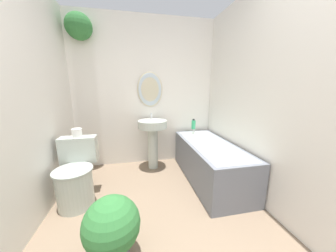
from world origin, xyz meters
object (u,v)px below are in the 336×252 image
at_px(toilet, 76,177).
at_px(shampoo_bottle, 194,124).
at_px(pedestal_sink, 153,134).
at_px(toilet_paper_roll, 77,133).
at_px(potted_plant, 112,227).
at_px(bathtub, 209,160).

relative_size(toilet, shampoo_bottle, 4.23).
relative_size(pedestal_sink, toilet_paper_roll, 8.11).
bearing_deg(potted_plant, bathtub, 38.62).
bearing_deg(bathtub, toilet_paper_roll, 179.24).
xyz_separation_m(shampoo_bottle, potted_plant, (-1.18, -1.54, -0.39)).
relative_size(bathtub, shampoo_bottle, 8.65).
height_order(shampoo_bottle, potted_plant, shampoo_bottle).
bearing_deg(bathtub, shampoo_bottle, 94.23).
xyz_separation_m(pedestal_sink, potted_plant, (-0.47, -1.49, -0.28)).
distance_m(bathtub, toilet_paper_roll, 1.76).
distance_m(potted_plant, toilet_paper_roll, 1.20).
height_order(pedestal_sink, potted_plant, pedestal_sink).
relative_size(bathtub, potted_plant, 2.81).
relative_size(toilet, bathtub, 0.49).
bearing_deg(toilet, pedestal_sink, 36.34).
bearing_deg(toilet_paper_roll, pedestal_sink, 27.68).
distance_m(bathtub, shampoo_bottle, 0.70).
distance_m(pedestal_sink, bathtub, 0.95).
height_order(toilet, bathtub, toilet).
bearing_deg(bathtub, pedestal_sink, 145.12).
bearing_deg(toilet, toilet_paper_roll, 90.00).
bearing_deg(shampoo_bottle, toilet, -155.66).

